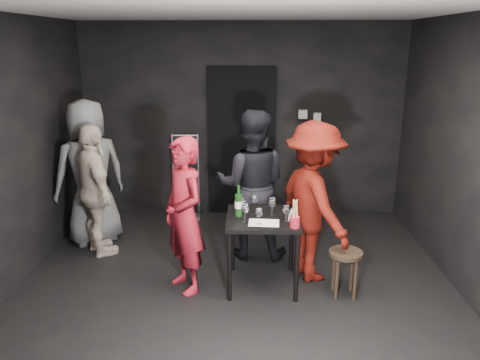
{
  "coord_description": "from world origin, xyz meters",
  "views": [
    {
      "loc": [
        0.18,
        -4.08,
        2.42
      ],
      "look_at": [
        0.04,
        0.25,
        1.14
      ],
      "focal_mm": 35.0,
      "sensor_mm": 36.0,
      "label": 1
    }
  ],
  "objects_px": {
    "woman_black": "(252,175)",
    "hand_truck": "(186,201)",
    "stool": "(345,261)",
    "bystander_grey": "(89,159)",
    "server_red": "(184,212)",
    "bystander_cream": "(95,189)",
    "man_maroon": "(314,193)",
    "breadstick_cup": "(295,214)",
    "wine_bottle": "(239,204)",
    "tasting_table": "(263,226)"
  },
  "relations": [
    {
      "from": "wine_bottle",
      "to": "man_maroon",
      "type": "bearing_deg",
      "value": 13.91
    },
    {
      "from": "hand_truck",
      "to": "bystander_grey",
      "type": "bearing_deg",
      "value": -139.64
    },
    {
      "from": "bystander_cream",
      "to": "bystander_grey",
      "type": "bearing_deg",
      "value": -10.27
    },
    {
      "from": "wine_bottle",
      "to": "woman_black",
      "type": "bearing_deg",
      "value": 79.99
    },
    {
      "from": "tasting_table",
      "to": "bystander_cream",
      "type": "bearing_deg",
      "value": 160.15
    },
    {
      "from": "stool",
      "to": "bystander_grey",
      "type": "height_order",
      "value": "bystander_grey"
    },
    {
      "from": "wine_bottle",
      "to": "hand_truck",
      "type": "bearing_deg",
      "value": 112.63
    },
    {
      "from": "man_maroon",
      "to": "breadstick_cup",
      "type": "bearing_deg",
      "value": 128.69
    },
    {
      "from": "tasting_table",
      "to": "wine_bottle",
      "type": "relative_size",
      "value": 2.37
    },
    {
      "from": "server_red",
      "to": "bystander_cream",
      "type": "relative_size",
      "value": 1.02
    },
    {
      "from": "hand_truck",
      "to": "server_red",
      "type": "height_order",
      "value": "server_red"
    },
    {
      "from": "server_red",
      "to": "woman_black",
      "type": "distance_m",
      "value": 1.06
    },
    {
      "from": "hand_truck",
      "to": "tasting_table",
      "type": "height_order",
      "value": "hand_truck"
    },
    {
      "from": "tasting_table",
      "to": "man_maroon",
      "type": "distance_m",
      "value": 0.63
    },
    {
      "from": "hand_truck",
      "to": "stool",
      "type": "height_order",
      "value": "hand_truck"
    },
    {
      "from": "hand_truck",
      "to": "tasting_table",
      "type": "xyz_separation_m",
      "value": [
        1.06,
        -1.98,
        0.43
      ]
    },
    {
      "from": "hand_truck",
      "to": "breadstick_cup",
      "type": "bearing_deg",
      "value": -60.62
    },
    {
      "from": "bystander_cream",
      "to": "man_maroon",
      "type": "bearing_deg",
      "value": -137.28
    },
    {
      "from": "breadstick_cup",
      "to": "stool",
      "type": "bearing_deg",
      "value": 8.89
    },
    {
      "from": "bystander_cream",
      "to": "wine_bottle",
      "type": "height_order",
      "value": "bystander_cream"
    },
    {
      "from": "bystander_cream",
      "to": "wine_bottle",
      "type": "xyz_separation_m",
      "value": [
        1.67,
        -0.68,
        0.07
      ]
    },
    {
      "from": "server_red",
      "to": "bystander_cream",
      "type": "xyz_separation_m",
      "value": [
        -1.14,
        0.79,
        -0.02
      ]
    },
    {
      "from": "woman_black",
      "to": "bystander_cream",
      "type": "height_order",
      "value": "woman_black"
    },
    {
      "from": "breadstick_cup",
      "to": "wine_bottle",
      "type": "bearing_deg",
      "value": 152.57
    },
    {
      "from": "woman_black",
      "to": "hand_truck",
      "type": "bearing_deg",
      "value": -48.3
    },
    {
      "from": "man_maroon",
      "to": "bystander_cream",
      "type": "bearing_deg",
      "value": 53.29
    },
    {
      "from": "stool",
      "to": "server_red",
      "type": "bearing_deg",
      "value": 176.71
    },
    {
      "from": "hand_truck",
      "to": "woman_black",
      "type": "xyz_separation_m",
      "value": [
        0.94,
        -1.26,
        0.76
      ]
    },
    {
      "from": "server_red",
      "to": "breadstick_cup",
      "type": "xyz_separation_m",
      "value": [
        1.07,
        -0.17,
        0.06
      ]
    },
    {
      "from": "stool",
      "to": "wine_bottle",
      "type": "bearing_deg",
      "value": 169.26
    },
    {
      "from": "hand_truck",
      "to": "bystander_cream",
      "type": "xyz_separation_m",
      "value": [
        -0.85,
        -1.29,
        0.58
      ]
    },
    {
      "from": "man_maroon",
      "to": "hand_truck",
      "type": "bearing_deg",
      "value": 16.39
    },
    {
      "from": "hand_truck",
      "to": "stool",
      "type": "distance_m",
      "value": 2.86
    },
    {
      "from": "man_maroon",
      "to": "breadstick_cup",
      "type": "xyz_separation_m",
      "value": [
        -0.23,
        -0.47,
        -0.05
      ]
    },
    {
      "from": "hand_truck",
      "to": "bystander_grey",
      "type": "height_order",
      "value": "bystander_grey"
    },
    {
      "from": "tasting_table",
      "to": "bystander_cream",
      "type": "height_order",
      "value": "bystander_cream"
    },
    {
      "from": "hand_truck",
      "to": "wine_bottle",
      "type": "bearing_deg",
      "value": -69.14
    },
    {
      "from": "stool",
      "to": "bystander_cream",
      "type": "bearing_deg",
      "value": 162.12
    },
    {
      "from": "woman_black",
      "to": "man_maroon",
      "type": "bearing_deg",
      "value": 145.88
    },
    {
      "from": "tasting_table",
      "to": "man_maroon",
      "type": "bearing_deg",
      "value": 21.18
    },
    {
      "from": "breadstick_cup",
      "to": "woman_black",
      "type": "bearing_deg",
      "value": 112.71
    },
    {
      "from": "tasting_table",
      "to": "bystander_grey",
      "type": "relative_size",
      "value": 0.35
    },
    {
      "from": "stool",
      "to": "bystander_cream",
      "type": "height_order",
      "value": "bystander_cream"
    },
    {
      "from": "breadstick_cup",
      "to": "bystander_grey",
      "type": "bearing_deg",
      "value": 151.05
    },
    {
      "from": "bystander_cream",
      "to": "breadstick_cup",
      "type": "distance_m",
      "value": 2.41
    },
    {
      "from": "tasting_table",
      "to": "woman_black",
      "type": "distance_m",
      "value": 0.8
    },
    {
      "from": "wine_bottle",
      "to": "bystander_grey",
      "type": "bearing_deg",
      "value": 150.61
    },
    {
      "from": "hand_truck",
      "to": "bystander_cream",
      "type": "distance_m",
      "value": 1.65
    },
    {
      "from": "woman_black",
      "to": "man_maroon",
      "type": "distance_m",
      "value": 0.82
    },
    {
      "from": "stool",
      "to": "bystander_grey",
      "type": "distance_m",
      "value": 3.22
    }
  ]
}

